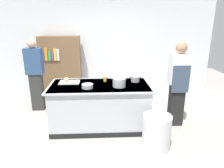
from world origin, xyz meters
TOP-DOWN VIEW (x-y plane):
  - ground_plane at (0.00, 0.00)m, footprint 10.00×10.00m
  - back_wall at (0.00, 2.10)m, footprint 6.40×0.12m
  - counter_island at (0.00, -0.00)m, footprint 1.98×0.98m
  - cutting_board at (-0.61, 0.17)m, footprint 0.40×0.28m
  - onion at (-0.67, 0.19)m, footprint 0.09×0.09m
  - stock_pot at (0.37, -0.13)m, footprint 0.31×0.25m
  - sauce_pan at (0.73, 0.18)m, footprint 0.24×0.17m
  - mixing_bowl at (-0.23, -0.18)m, footprint 0.21×0.21m
  - juice_cup at (0.11, 0.23)m, footprint 0.07×0.07m
  - trash_bin at (0.96, -0.80)m, footprint 0.48×0.48m
  - person_chef at (1.56, 0.01)m, footprint 0.38×0.25m
  - person_guest at (-1.52, 0.93)m, footprint 0.38×0.24m
  - bookshelf at (-1.09, 1.80)m, footprint 1.10×0.31m

SIDE VIEW (x-z plane):
  - ground_plane at x=0.00m, z-range 0.00..0.00m
  - trash_bin at x=0.96m, z-range 0.00..0.61m
  - counter_island at x=0.00m, z-range 0.02..0.92m
  - bookshelf at x=-1.09m, z-range 0.00..1.70m
  - cutting_board at x=-0.61m, z-range 0.90..0.92m
  - person_guest at x=-1.52m, z-range 0.05..1.77m
  - person_chef at x=1.56m, z-range 0.05..1.77m
  - mixing_bowl at x=-0.23m, z-range 0.90..0.98m
  - juice_cup at x=0.11m, z-range 0.90..1.00m
  - sauce_pan at x=0.73m, z-range 0.90..1.01m
  - onion at x=-0.67m, z-range 0.92..1.01m
  - stock_pot at x=0.37m, z-range 0.90..1.06m
  - back_wall at x=0.00m, z-range 0.00..3.00m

